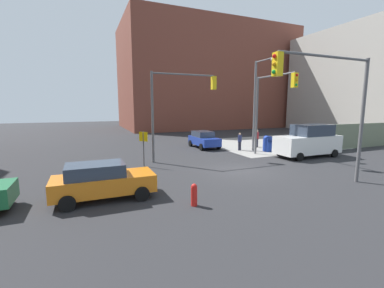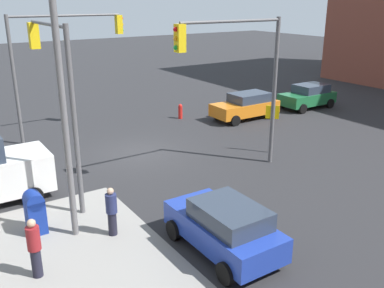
{
  "view_description": "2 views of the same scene",
  "coord_description": "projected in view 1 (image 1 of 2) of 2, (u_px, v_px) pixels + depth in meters",
  "views": [
    {
      "loc": [
        -9.0,
        -13.51,
        4.08
      ],
      "look_at": [
        -2.76,
        1.38,
        1.69
      ],
      "focal_mm": 24.0,
      "sensor_mm": 36.0,
      "label": 1
    },
    {
      "loc": [
        8.72,
        18.02,
        7.25
      ],
      "look_at": [
        -1.75,
        2.08,
        0.7
      ],
      "focal_mm": 40.0,
      "sensor_mm": 36.0,
      "label": 2
    }
  ],
  "objects": [
    {
      "name": "pedestrian_waiting",
      "position": [
        257.0,
        138.0,
        25.59
      ],
      "size": [
        0.36,
        0.36,
        1.75
      ],
      "rotation": [
        0.0,
        0.0,
        5.34
      ],
      "color": "maroon",
      "rests_on": "ground"
    },
    {
      "name": "street_lamp_corner",
      "position": [
        257.0,
        99.0,
        22.62
      ],
      "size": [
        0.56,
        2.68,
        8.0
      ],
      "color": "slate",
      "rests_on": "ground"
    },
    {
      "name": "fire_hydrant",
      "position": [
        194.0,
        194.0,
        10.55
      ],
      "size": [
        0.26,
        0.26,
        0.94
      ],
      "color": "red",
      "rests_on": "ground"
    },
    {
      "name": "sedan_blue",
      "position": [
        204.0,
        139.0,
        25.34
      ],
      "size": [
        2.02,
        3.93,
        1.62
      ],
      "color": "#1E389E",
      "rests_on": "ground"
    },
    {
      "name": "warning_sign_two_way",
      "position": [
        143.0,
        143.0,
        17.3
      ],
      "size": [
        0.48,
        0.48,
        2.4
      ],
      "color": "#4C4C4C",
      "rests_on": "ground"
    },
    {
      "name": "traffic_signal_nw_corner",
      "position": [
        179.0,
        99.0,
        18.83
      ],
      "size": [
        5.22,
        0.36,
        6.5
      ],
      "color": "#59595B",
      "rests_on": "ground"
    },
    {
      "name": "construction_fence",
      "position": [
        372.0,
        135.0,
        25.92
      ],
      "size": [
        19.6,
        0.12,
        2.4
      ],
      "primitive_type": "cube",
      "color": "slate",
      "rests_on": "ground"
    },
    {
      "name": "van_white_delivery",
      "position": [
        309.0,
        141.0,
        20.76
      ],
      "size": [
        5.4,
        2.32,
        2.62
      ],
      "color": "white",
      "rests_on": "ground"
    },
    {
      "name": "traffic_signal_ne_corner",
      "position": [
        270.0,
        100.0,
        20.02
      ],
      "size": [
        0.36,
        4.44,
        6.5
      ],
      "color": "#59595B",
      "rests_on": "ground"
    },
    {
      "name": "ground_plane",
      "position": [
        240.0,
        171.0,
        16.37
      ],
      "size": [
        120.0,
        120.0,
        0.0
      ],
      "primitive_type": "plane",
      "color": "#28282B"
    },
    {
      "name": "traffic_signal_se_corner",
      "position": [
        332.0,
        94.0,
        12.4
      ],
      "size": [
        6.12,
        0.36,
        6.5
      ],
      "color": "#59595B",
      "rests_on": "ground"
    },
    {
      "name": "pedestrian_crossing",
      "position": [
        240.0,
        141.0,
        23.78
      ],
      "size": [
        0.36,
        0.36,
        1.64
      ],
      "rotation": [
        0.0,
        0.0,
        0.7
      ],
      "color": "navy",
      "rests_on": "ground"
    },
    {
      "name": "building_warehouse_north",
      "position": [
        205.0,
        79.0,
        51.28
      ],
      "size": [
        32.0,
        18.0,
        18.93
      ],
      "color": "brown",
      "rests_on": "ground"
    },
    {
      "name": "sedan_orange",
      "position": [
        102.0,
        181.0,
        11.27
      ],
      "size": [
        4.31,
        2.02,
        1.62
      ],
      "color": "orange",
      "rests_on": "ground"
    },
    {
      "name": "mailbox_blue",
      "position": [
        268.0,
        143.0,
        23.19
      ],
      "size": [
        0.56,
        0.64,
        1.43
      ],
      "color": "navy",
      "rests_on": "ground"
    },
    {
      "name": "smokestack",
      "position": [
        290.0,
        92.0,
        54.92
      ],
      "size": [
        1.8,
        1.8,
        14.22
      ],
      "primitive_type": "cylinder",
      "color": "brown",
      "rests_on": "ground"
    },
    {
      "name": "sidewalk_corner",
      "position": [
        264.0,
        144.0,
        28.02
      ],
      "size": [
        12.0,
        12.0,
        0.01
      ],
      "primitive_type": "cube",
      "color": "gray",
      "rests_on": "ground"
    }
  ]
}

